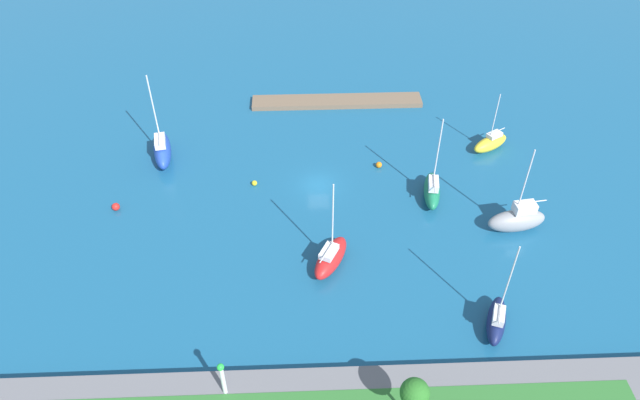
{
  "coord_description": "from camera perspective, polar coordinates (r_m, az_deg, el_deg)",
  "views": [
    {
      "loc": [
        1.83,
        51.26,
        42.26
      ],
      "look_at": [
        0.0,
        4.37,
        1.5
      ],
      "focal_mm": 32.25,
      "sensor_mm": 36.0,
      "label": 1
    }
  ],
  "objects": [
    {
      "name": "breakwater",
      "position": [
        48.27,
        1.1,
        -18.56
      ],
      "size": [
        70.43,
        3.8,
        1.31
      ],
      "primitive_type": "cube",
      "color": "slate",
      "rests_on": "ground"
    },
    {
      "name": "pier_dock",
      "position": [
        80.94,
        1.69,
        9.76
      ],
      "size": [
        23.44,
        3.15,
        0.67
      ],
      "primitive_type": "cube",
      "color": "brown",
      "rests_on": "ground"
    },
    {
      "name": "park_tree_midwest",
      "position": [
        43.83,
        9.38,
        -18.37
      ],
      "size": [
        2.18,
        2.18,
        4.69
      ],
      "color": "brown",
      "rests_on": "shoreline_park"
    },
    {
      "name": "sailboat_gray_inner_mooring",
      "position": [
        63.45,
        18.98,
        -1.82
      ],
      "size": [
        6.46,
        3.01,
        10.38
      ],
      "rotation": [
        0.0,
        0.0,
        0.13
      ],
      "color": "gray",
      "rests_on": "water"
    },
    {
      "name": "harbor_beacon",
      "position": [
        46.3,
        -9.66,
        -16.9
      ],
      "size": [
        0.56,
        0.56,
        3.73
      ],
      "color": "silver",
      "rests_on": "breakwater"
    },
    {
      "name": "mooring_buoy_orange",
      "position": [
        69.23,
        5.86,
        3.49
      ],
      "size": [
        0.74,
        0.74,
        0.74
      ],
      "primitive_type": "sphere",
      "color": "orange",
      "rests_on": "water"
    },
    {
      "name": "sailboat_blue_outer_mooring",
      "position": [
        72.07,
        -15.38,
        4.86
      ],
      "size": [
        3.3,
        7.27,
        11.23
      ],
      "rotation": [
        0.0,
        0.0,
        4.9
      ],
      "color": "#2347B2",
      "rests_on": "water"
    },
    {
      "name": "water",
      "position": [
        66.46,
        -0.15,
        1.49
      ],
      "size": [
        160.0,
        160.0,
        0.0
      ],
      "primitive_type": "plane",
      "color": "#19567F",
      "rests_on": "ground"
    },
    {
      "name": "sailboat_navy_by_breakwater",
      "position": [
        54.01,
        17.12,
        -11.31
      ],
      "size": [
        3.39,
        5.66,
        10.0
      ],
      "rotation": [
        0.0,
        0.0,
        4.36
      ],
      "color": "#141E4C",
      "rests_on": "water"
    },
    {
      "name": "mooring_buoy_red",
      "position": [
        66.81,
        -19.6,
        -0.63
      ],
      "size": [
        0.86,
        0.86,
        0.86
      ],
      "primitive_type": "sphere",
      "color": "red",
      "rests_on": "water"
    },
    {
      "name": "mooring_buoy_yellow",
      "position": [
        66.69,
        -6.53,
        1.68
      ],
      "size": [
        0.61,
        0.61,
        0.61
      ],
      "primitive_type": "sphere",
      "color": "yellow",
      "rests_on": "water"
    },
    {
      "name": "sailboat_yellow_center_basin",
      "position": [
        74.56,
        16.56,
        5.47
      ],
      "size": [
        5.42,
        4.24,
        7.92
      ],
      "rotation": [
        0.0,
        0.0,
        0.54
      ],
      "color": "yellow",
      "rests_on": "water"
    },
    {
      "name": "sailboat_green_near_pier",
      "position": [
        65.17,
        11.05,
        0.98
      ],
      "size": [
        2.7,
        6.33,
        10.26
      ],
      "rotation": [
        0.0,
        0.0,
        4.56
      ],
      "color": "#19724C",
      "rests_on": "water"
    },
    {
      "name": "sailboat_red_west_end",
      "position": [
        56.56,
        1.07,
        -5.69
      ],
      "size": [
        4.62,
        6.28,
        10.12
      ],
      "rotation": [
        0.0,
        0.0,
        4.23
      ],
      "color": "red",
      "rests_on": "water"
    }
  ]
}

